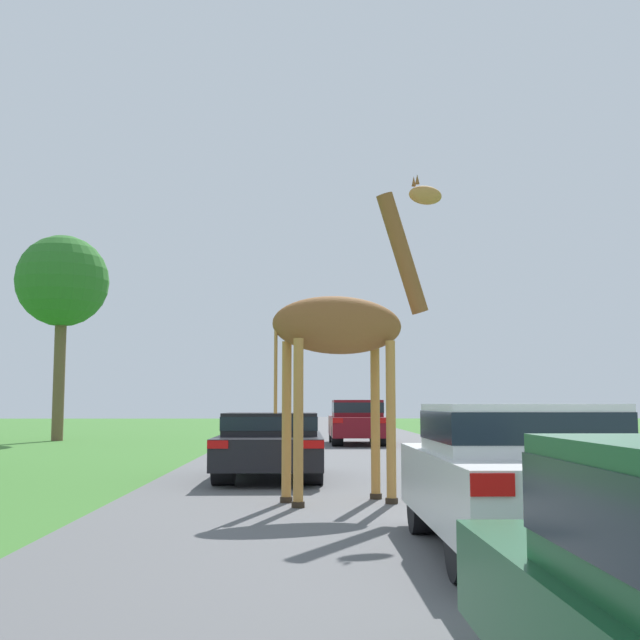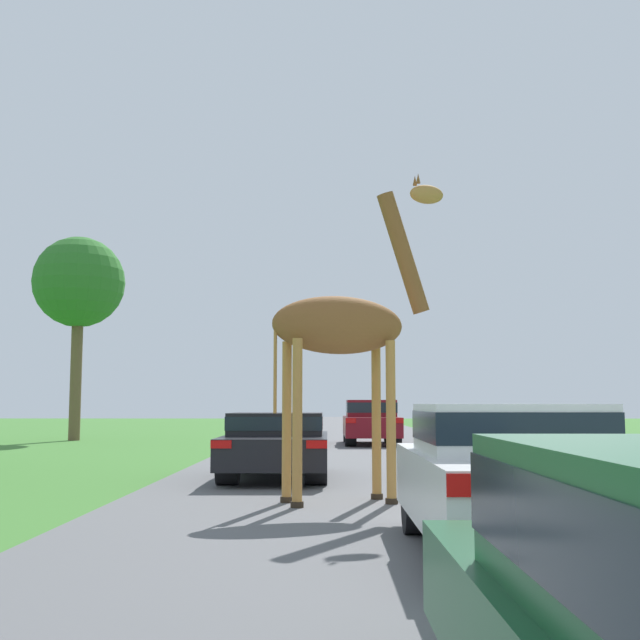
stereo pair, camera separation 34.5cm
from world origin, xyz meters
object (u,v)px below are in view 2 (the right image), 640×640
at_px(car_queue_right, 371,421).
at_px(tree_far_right, 79,284).
at_px(car_far_ahead, 507,474).
at_px(car_queue_left, 277,443).
at_px(giraffe_near_road, 346,328).

bearing_deg(car_queue_right, tree_far_right, 165.77).
bearing_deg(tree_far_right, car_far_ahead, -63.87).
distance_m(car_queue_left, car_far_ahead, 8.33).
bearing_deg(car_queue_left, car_far_ahead, -70.79).
relative_size(car_queue_left, car_far_ahead, 1.00).
relative_size(giraffe_near_road, car_queue_left, 1.22).
bearing_deg(car_queue_right, car_far_ahead, -89.52).
bearing_deg(car_queue_right, giraffe_near_road, -94.34).
bearing_deg(giraffe_near_road, car_far_ahead, 2.96).
relative_size(giraffe_near_road, car_far_ahead, 1.21).
bearing_deg(car_far_ahead, car_queue_right, 90.48).
height_order(car_queue_left, car_far_ahead, car_far_ahead).
height_order(car_queue_right, car_far_ahead, car_queue_right).
bearing_deg(giraffe_near_road, car_queue_right, 158.66).
xyz_separation_m(car_queue_left, tree_far_right, (-9.05, 16.18, 5.58)).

